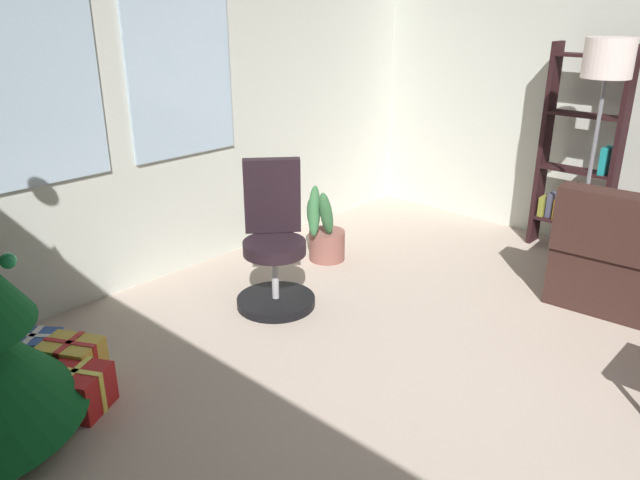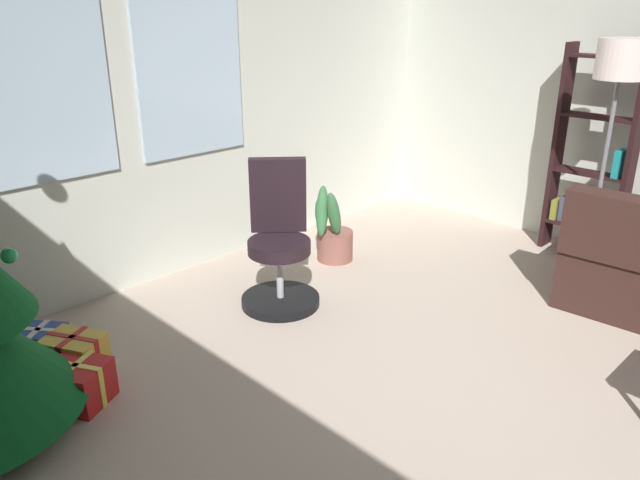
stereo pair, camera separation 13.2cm
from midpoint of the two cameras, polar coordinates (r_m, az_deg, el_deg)
name	(u,v)px [view 1 (the left image)]	position (r m, az deg, el deg)	size (l,w,h in m)	color
ground_plane	(508,431)	(3.44, 16.08, -16.80)	(5.54, 5.73, 0.10)	#BAA796
wall_back_with_windows	(160,94)	(4.76, -15.50, 12.98)	(5.54, 0.12, 2.79)	silver
gift_box_red	(78,390)	(3.59, -22.73, -12.79)	(0.38, 0.39, 0.24)	red
gift_box_green	(71,363)	(3.91, -23.14, -10.57)	(0.33, 0.34, 0.16)	#1E722D
gift_box_gold	(72,362)	(3.83, -23.08, -10.44)	(0.36, 0.39, 0.26)	gold
gift_box_blue	(35,350)	(4.09, -25.94, -9.24)	(0.35, 0.36, 0.21)	#2D4C99
office_chair	(274,251)	(4.31, -5.17, -1.03)	(0.59, 0.59, 1.03)	black
bookshelf	(579,165)	(5.54, 22.40, 6.53)	(0.18, 0.64, 1.74)	black
floor_lamp	(606,77)	(4.95, 24.45, 13.69)	(0.35, 0.35, 1.80)	slate
potted_plant	(324,235)	(5.06, -0.35, 0.50)	(0.40, 0.35, 0.67)	#895349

